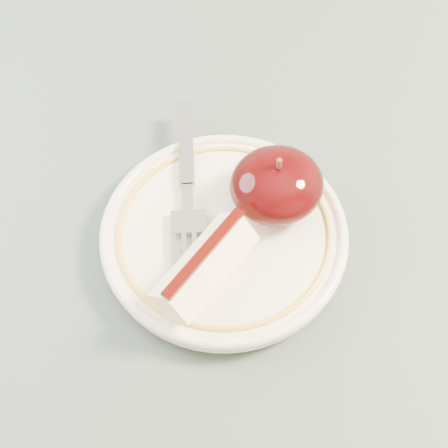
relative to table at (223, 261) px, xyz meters
name	(u,v)px	position (x,y,z in m)	size (l,w,h in m)	color
table	(223,261)	(0.00, 0.00, 0.00)	(0.90, 0.90, 0.75)	brown
plate	(224,234)	(-0.01, -0.03, 0.10)	(0.19, 0.19, 0.02)	beige
apple_half	(277,185)	(0.04, -0.02, 0.13)	(0.07, 0.07, 0.05)	black
apple_wedge	(205,266)	(-0.04, -0.06, 0.12)	(0.09, 0.07, 0.04)	#FFF4BB
fork	(187,186)	(-0.02, 0.02, 0.11)	(0.08, 0.16, 0.00)	gray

